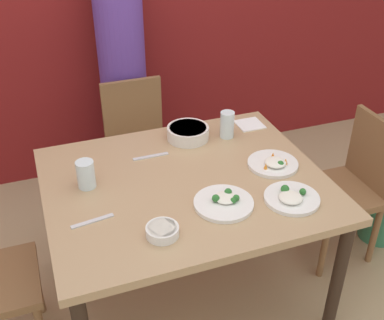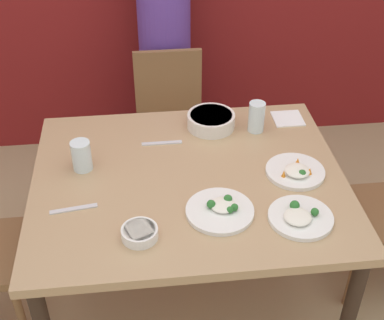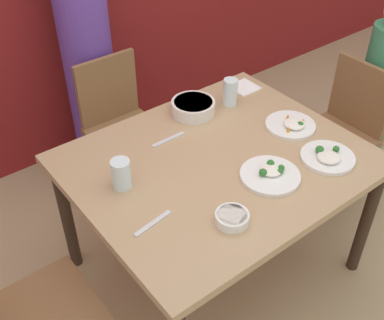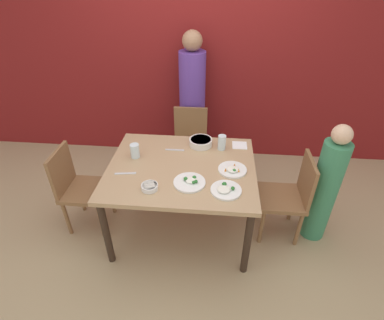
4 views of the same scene
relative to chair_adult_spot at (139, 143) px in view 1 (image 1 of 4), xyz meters
The scene contains 15 objects.
ground_plane 0.98m from the chair_adult_spot, 89.17° to the right, with size 10.00×10.00×0.00m, color tan.
dining_table 0.88m from the chair_adult_spot, 89.17° to the right, with size 1.28×1.06×0.73m.
chair_adult_spot is the anchor object (origin of this frame).
chair_child_spot 1.30m from the chair_adult_spot, 40.38° to the right, with size 0.40×0.40×0.84m.
person_adult 0.44m from the chair_adult_spot, 90.00° to the left, with size 0.30×0.30×1.62m.
bowl_curry 0.60m from the chair_adult_spot, 72.52° to the right, with size 0.22×0.22×0.07m.
plate_rice_adult 1.04m from the chair_adult_spot, 63.08° to the right, with size 0.24×0.24×0.05m.
plate_rice_child 1.26m from the chair_adult_spot, 71.27° to the right, with size 0.24×0.24×0.06m.
plate_noodles 1.13m from the chair_adult_spot, 84.33° to the right, with size 0.26×0.26×0.05m.
bowl_rice_small 1.24m from the chair_adult_spot, 99.43° to the right, with size 0.13×0.13×0.04m.
glass_water_tall 0.74m from the chair_adult_spot, 56.86° to the right, with size 0.07×0.07×0.14m.
glass_water_short 0.93m from the chair_adult_spot, 119.11° to the right, with size 0.08×0.08×0.13m.
napkin_folded 0.76m from the chair_adult_spot, 41.53° to the right, with size 0.14×0.14×0.01m.
fork_steel 0.67m from the chair_adult_spot, 97.61° to the right, with size 0.18×0.02×0.01m.
spoon_steel 1.14m from the chair_adult_spot, 113.64° to the right, with size 0.18×0.04×0.01m.
Camera 1 is at (-0.60, -1.73, 1.99)m, focal length 45.00 mm.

